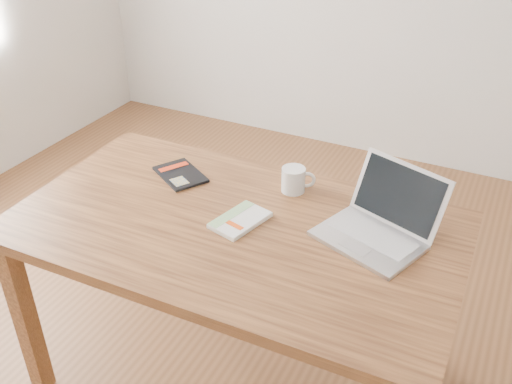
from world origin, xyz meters
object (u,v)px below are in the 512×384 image
at_px(desk, 235,245).
at_px(coffee_mug, 294,179).
at_px(laptop, 379,223).
at_px(white_guidebook, 240,220).
at_px(black_guidebook, 180,174).

relative_size(desk, coffee_mug, 12.68).
bearing_deg(laptop, desk, -142.03).
bearing_deg(white_guidebook, black_guidebook, 167.64).
relative_size(white_guidebook, coffee_mug, 1.86).
xyz_separation_m(laptop, coffee_mug, (-0.35, 0.13, 0.00)).
bearing_deg(laptop, black_guidebook, -163.05).
bearing_deg(desk, laptop, 16.84).
bearing_deg(coffee_mug, laptop, -46.04).
height_order(black_guidebook, coffee_mug, coffee_mug).
bearing_deg(black_guidebook, white_guidebook, -85.83).
xyz_separation_m(black_guidebook, coffee_mug, (0.43, 0.09, 0.04)).
xyz_separation_m(desk, laptop, (0.44, 0.14, 0.14)).
xyz_separation_m(white_guidebook, black_guidebook, (-0.35, 0.17, -0.00)).
height_order(white_guidebook, coffee_mug, coffee_mug).
distance_m(black_guidebook, laptop, 0.78).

